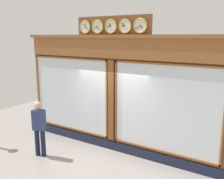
# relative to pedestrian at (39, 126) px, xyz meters

# --- Properties ---
(shop_facade) EXTENTS (6.84, 0.42, 4.14)m
(shop_facade) POSITION_rel_pedestrian_xyz_m (-1.60, -1.65, 0.91)
(shop_facade) COLOR brown
(shop_facade) RESTS_ON ground_plane
(pedestrian) EXTENTS (0.41, 0.31, 1.69)m
(pedestrian) POSITION_rel_pedestrian_xyz_m (0.00, 0.00, 0.00)
(pedestrian) COLOR #191E38
(pedestrian) RESTS_ON ground_plane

